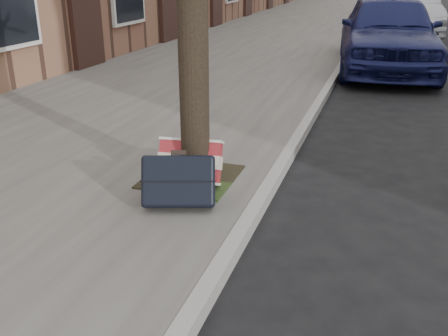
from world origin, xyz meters
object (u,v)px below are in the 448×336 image
(suitcase_navy, at_px, (179,181))
(car_near_front, at_px, (388,32))
(car_near_mid, at_px, (408,12))
(suitcase_red, at_px, (190,162))

(suitcase_navy, xyz_separation_m, car_near_front, (1.47, 7.48, 0.43))
(suitcase_navy, height_order, car_near_front, car_near_front)
(suitcase_navy, xyz_separation_m, car_near_mid, (1.93, 13.45, 0.37))
(suitcase_red, distance_m, car_near_front, 7.19)
(suitcase_red, bearing_deg, car_near_mid, 73.74)
(suitcase_red, relative_size, car_near_front, 0.12)
(car_near_front, distance_m, car_near_mid, 5.98)
(suitcase_red, height_order, car_near_mid, car_near_mid)
(suitcase_red, relative_size, car_near_mid, 0.13)
(suitcase_navy, bearing_deg, suitcase_red, 81.94)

